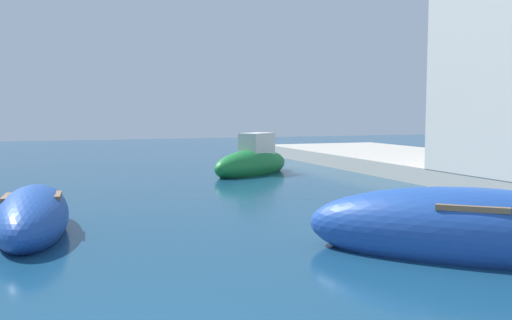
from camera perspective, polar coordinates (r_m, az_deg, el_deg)
The scene contains 3 objects.
moored_boat_0 at distance 10.49m, azimuth -21.95°, elevation -5.44°, with size 1.43×3.84×1.06m.
moored_boat_1 at distance 8.80m, azimuth 21.20°, elevation -6.91°, with size 4.64×4.25×1.32m.
moored_boat_2 at distance 19.06m, azimuth -0.37°, elevation -0.28°, with size 3.85×3.24×1.64m.
Camera 1 is at (-0.02, -3.75, 2.13)m, focal length 38.90 mm.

